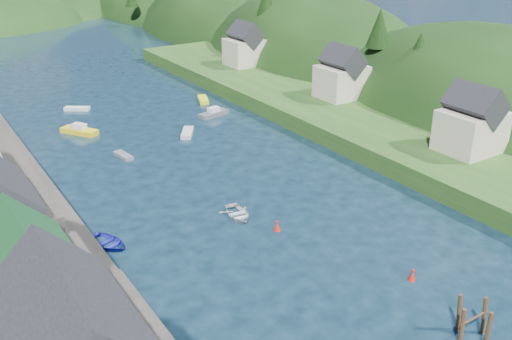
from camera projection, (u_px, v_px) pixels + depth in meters
ground at (170, 143)px, 78.78m from camera, size 600.00×600.00×0.00m
hillside_right at (312, 100)px, 123.37m from camera, size 36.00×245.56×48.00m
far_hills at (7, 56)px, 179.01m from camera, size 103.00×68.00×44.00m
hill_trees at (126, 43)px, 86.14m from camera, size 90.32×152.98×12.48m
quay_left at (49, 310)px, 43.38m from camera, size 12.00×110.00×2.00m
terrace_right at (355, 122)px, 83.05m from camera, size 16.00×120.00×2.40m
right_bank_cottages at (335, 76)px, 89.08m from camera, size 9.00×59.24×8.41m
piling_cluster_far at (473, 324)px, 41.39m from camera, size 2.99×2.81×3.74m
channel_buoy_near at (412, 275)px, 48.56m from camera, size 0.70×0.70×1.10m
channel_buoy_far at (277, 226)px, 56.37m from camera, size 0.70×0.70×1.10m
moored_boats at (205, 249)px, 52.21m from camera, size 34.27×84.62×2.40m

